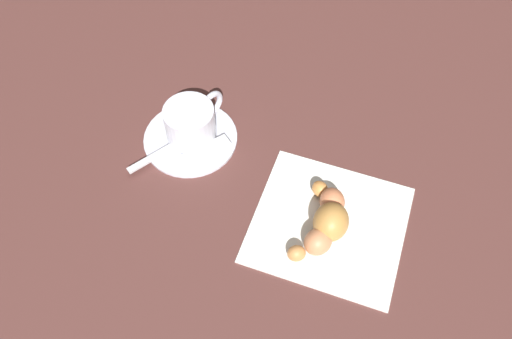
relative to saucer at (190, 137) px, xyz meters
The scene contains 7 objects.
ground_plane 0.10m from the saucer, ahead, with size 1.80×1.80×0.00m, color #542E2A.
saucer is the anchor object (origin of this frame).
espresso_cup 0.03m from the saucer, 61.89° to the left, with size 0.07×0.10×0.05m.
teaspoon 0.01m from the saucer, 99.72° to the right, with size 0.07×0.13×0.01m.
sugar_packet 0.04m from the saucer, 26.92° to the right, with size 0.07×0.02×0.01m, color white.
napkin 0.22m from the saucer, ahead, with size 0.18×0.17×0.00m, color white.
croissant 0.22m from the saucer, 11.57° to the right, with size 0.07×0.12×0.04m.
Camera 1 is at (0.18, -0.33, 0.58)m, focal length 36.75 mm.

